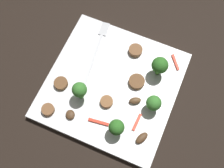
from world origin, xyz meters
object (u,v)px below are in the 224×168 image
broccoli_floret_3 (117,127)px  mushroom_1 (70,115)px  sausage_slice_2 (61,83)px  plate (112,85)px  sausage_slice_1 (48,110)px  pepper_strip_0 (99,122)px  broccoli_floret_1 (154,103)px  sausage_slice_0 (107,102)px  broccoli_floret_0 (80,90)px  fork (97,50)px  mushroom_0 (135,101)px  broccoli_floret_2 (160,66)px  pepper_strip_2 (175,62)px  sausage_slice_4 (135,50)px  sausage_slice_3 (137,82)px  mushroom_2 (142,138)px  pepper_strip_1 (137,122)px

broccoli_floret_3 → mushroom_1: (-0.01, 0.10, -0.03)m
sausage_slice_2 → plate: bearing=-66.3°
sausage_slice_1 → pepper_strip_0: bearing=-80.2°
sausage_slice_1 → mushroom_1: size_ratio=1.26×
broccoli_floret_1 → sausage_slice_0: size_ratio=1.72×
broccoli_floret_0 → fork: bearing=7.8°
broccoli_floret_0 → mushroom_0: bearing=-72.9°
sausage_slice_2 → broccoli_floret_2: bearing=-59.2°
sausage_slice_0 → broccoli_floret_2: bearing=-34.8°
broccoli_floret_3 → sausage_slice_1: size_ratio=1.79×
sausage_slice_1 → sausage_slice_2: same height
mushroom_0 → pepper_strip_2: bearing=-22.0°
fork → broccoli_floret_0: 0.12m
broccoli_floret_0 → sausage_slice_0: 0.06m
plate → pepper_strip_0: bearing=-174.7°
mushroom_0 → mushroom_1: size_ratio=1.19×
mushroom_1 → pepper_strip_2: 0.26m
sausage_slice_2 → broccoli_floret_1: bearing=-81.8°
mushroom_1 → sausage_slice_1: bearing=100.6°
plate → fork: (0.06, 0.07, 0.01)m
sausage_slice_4 → sausage_slice_1: bearing=150.1°
pepper_strip_0 → fork: bearing=25.8°
sausage_slice_3 → mushroom_1: size_ratio=1.64×
sausage_slice_1 → sausage_slice_4: sausage_slice_4 is taller
fork → broccoli_floret_0: broccoli_floret_0 is taller
broccoli_floret_2 → mushroom_2: 0.16m
plate → sausage_slice_0: sausage_slice_0 is taller
broccoli_floret_0 → pepper_strip_2: (0.16, -0.16, -0.03)m
sausage_slice_1 → pepper_strip_1: bearing=-74.6°
sausage_slice_3 → mushroom_0: 0.04m
sausage_slice_4 → broccoli_floret_1: bearing=-143.5°
mushroom_0 → mushroom_2: (-0.07, -0.04, -0.00)m
broccoli_floret_0 → sausage_slice_4: broccoli_floret_0 is taller
fork → mushroom_0: mushroom_0 is taller
broccoli_floret_2 → sausage_slice_0: 0.14m
sausage_slice_3 → mushroom_2: size_ratio=1.17×
fork → mushroom_1: (-0.16, -0.01, 0.00)m
broccoli_floret_1 → sausage_slice_0: 0.10m
fork → sausage_slice_1: size_ratio=6.71×
pepper_strip_2 → sausage_slice_4: bearing=96.1°
mushroom_1 → mushroom_2: 0.16m
mushroom_1 → mushroom_2: size_ratio=0.71×
mushroom_2 → mushroom_1: bearing=95.0°
sausage_slice_0 → sausage_slice_1: 0.12m
sausage_slice_1 → pepper_strip_2: bearing=-44.6°
sausage_slice_4 → pepper_strip_2: bearing=-83.9°
broccoli_floret_0 → sausage_slice_4: 0.16m
broccoli_floret_0 → pepper_strip_0: bearing=-123.2°
fork → sausage_slice_4: 0.09m
broccoli_floret_1 → sausage_slice_1: size_ratio=1.74×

